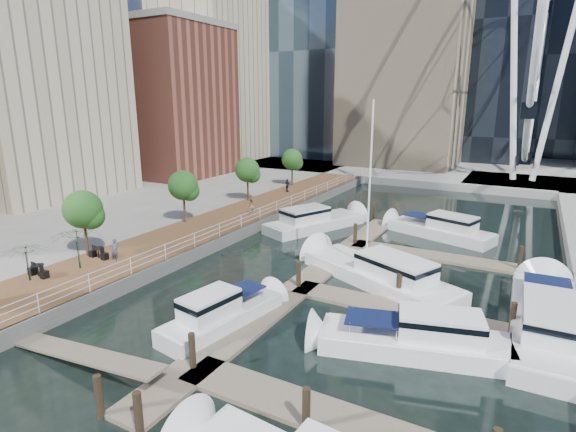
% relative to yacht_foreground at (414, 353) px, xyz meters
% --- Properties ---
extents(ground, '(520.00, 520.00, 0.00)m').
position_rel_yacht_foreground_xyz_m(ground, '(-11.13, -4.08, 0.00)').
color(ground, black).
rests_on(ground, ground).
extents(boardwalk, '(6.00, 60.00, 1.00)m').
position_rel_yacht_foreground_xyz_m(boardwalk, '(-20.13, 10.92, 0.50)').
color(boardwalk, brown).
rests_on(boardwalk, ground).
extents(seawall, '(0.25, 60.00, 1.00)m').
position_rel_yacht_foreground_xyz_m(seawall, '(-17.13, 10.92, 0.50)').
color(seawall, '#595954').
rests_on(seawall, ground).
extents(land_inland, '(48.00, 90.00, 1.00)m').
position_rel_yacht_foreground_xyz_m(land_inland, '(-47.13, 10.92, 0.50)').
color(land_inland, gray).
rests_on(land_inland, ground).
extents(land_far, '(200.00, 114.00, 1.00)m').
position_rel_yacht_foreground_xyz_m(land_far, '(-11.13, 97.92, 0.50)').
color(land_far, gray).
rests_on(land_far, ground).
extents(pier, '(14.00, 12.00, 1.00)m').
position_rel_yacht_foreground_xyz_m(pier, '(2.87, 47.92, 0.50)').
color(pier, gray).
rests_on(pier, ground).
extents(railing, '(0.10, 60.00, 1.05)m').
position_rel_yacht_foreground_xyz_m(railing, '(-17.23, 10.92, 1.52)').
color(railing, white).
rests_on(railing, boardwalk).
extents(floating_docks, '(16.00, 34.00, 2.60)m').
position_rel_yacht_foreground_xyz_m(floating_docks, '(-3.17, 5.90, 0.49)').
color(floating_docks, '#6D6051').
rests_on(floating_docks, ground).
extents(midrise_condos, '(19.00, 67.00, 28.00)m').
position_rel_yacht_foreground_xyz_m(midrise_condos, '(-44.70, 22.74, 13.42)').
color(midrise_condos, '#BCAD8E').
rests_on(midrise_condos, ground).
extents(street_trees, '(2.60, 42.60, 4.60)m').
position_rel_yacht_foreground_xyz_m(street_trees, '(-22.53, 9.92, 4.29)').
color(street_trees, '#3F2B1C').
rests_on(street_trees, ground).
extents(cafe_tables, '(2.50, 13.70, 0.74)m').
position_rel_yacht_foreground_xyz_m(cafe_tables, '(-21.53, -6.08, 1.37)').
color(cafe_tables, black).
rests_on(cafe_tables, ground).
extents(yacht_foreground, '(9.96, 5.02, 2.15)m').
position_rel_yacht_foreground_xyz_m(yacht_foreground, '(0.00, 0.00, 0.00)').
color(yacht_foreground, white).
rests_on(yacht_foreground, ground).
extents(pedestrian_near, '(0.63, 0.48, 1.56)m').
position_rel_yacht_foreground_xyz_m(pedestrian_near, '(-19.92, 0.07, 1.78)').
color(pedestrian_near, '#4A4B63').
rests_on(pedestrian_near, boardwalk).
extents(pedestrian_mid, '(0.63, 0.78, 1.51)m').
position_rel_yacht_foreground_xyz_m(pedestrian_mid, '(-19.05, 15.18, 1.76)').
color(pedestrian_mid, gray).
rests_on(pedestrian_mid, boardwalk).
extents(pedestrian_far, '(0.99, 0.64, 1.56)m').
position_rel_yacht_foreground_xyz_m(pedestrian_far, '(-21.04, 26.00, 1.78)').
color(pedestrian_far, '#2D3139').
rests_on(pedestrian_far, boardwalk).
extents(moored_yachts, '(23.96, 34.04, 11.50)m').
position_rel_yacht_foreground_xyz_m(moored_yachts, '(-3.60, 6.96, 0.00)').
color(moored_yachts, white).
rests_on(moored_yachts, ground).
extents(cafe_seating, '(3.90, 9.36, 2.64)m').
position_rel_yacht_foreground_xyz_m(cafe_seating, '(-21.27, -4.94, 2.25)').
color(cafe_seating, '#103B1C').
rests_on(cafe_seating, ground).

